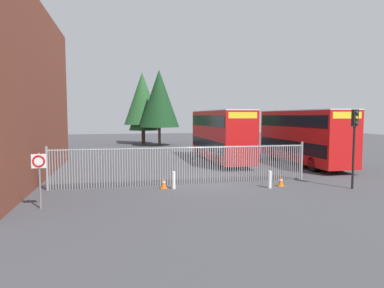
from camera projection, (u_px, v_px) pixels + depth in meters
ground_plane at (182, 164)px, 27.69m from camera, size 100.00×100.00×0.00m
palisade_fence at (184, 164)px, 19.52m from camera, size 14.99×0.14×2.35m
double_decker_bus_near_gate at (220, 134)px, 29.17m from camera, size 2.54×10.81×4.42m
double_decker_bus_behind_fence_left at (303, 135)px, 27.45m from camera, size 2.54×10.81×4.42m
bollard_near_left at (174, 180)px, 18.40m from camera, size 0.20×0.20×0.95m
bollard_center_front at (270, 179)px, 18.59m from camera, size 0.20×0.20×0.95m
traffic_cone_by_gate at (164, 183)px, 18.49m from camera, size 0.34×0.34×0.59m
traffic_cone_mid_forecourt at (281, 181)px, 19.10m from camera, size 0.34×0.34×0.59m
speed_limit_sign_post at (39, 167)px, 14.32m from camera, size 0.60×0.14×2.40m
traffic_light_kerbside at (354, 134)px, 18.17m from camera, size 0.28×0.33×4.30m
tree_tall_back at (144, 109)px, 47.87m from camera, size 4.17×4.17×7.90m
tree_short_side at (159, 99)px, 44.65m from camera, size 5.26×5.26×10.01m
tree_mid_row at (142, 99)px, 47.91m from camera, size 5.15×5.15×10.09m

